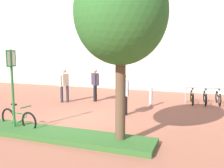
{
  "coord_description": "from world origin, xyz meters",
  "views": [
    {
      "loc": [
        4.32,
        -8.24,
        2.6
      ],
      "look_at": [
        0.75,
        1.52,
        1.2
      ],
      "focal_mm": 39.15,
      "sensor_mm": 36.0,
      "label": 1
    }
  ],
  "objects": [
    {
      "name": "person_suited_navy",
      "position": [
        -0.85,
        3.33,
        0.98
      ],
      "size": [
        0.51,
        0.43,
        1.72
      ],
      "color": "black",
      "rests_on": "ground"
    },
    {
      "name": "tree_sidewalk",
      "position": [
        2.27,
        -1.96,
        3.57
      ],
      "size": [
        2.5,
        2.5,
        4.97
      ],
      "color": "brown",
      "rests_on": "ground"
    },
    {
      "name": "ground_plane",
      "position": [
        0.0,
        0.0,
        0.0
      ],
      "size": [
        60.0,
        60.0,
        0.0
      ],
      "primitive_type": "plane",
      "color": "#9E5B47"
    },
    {
      "name": "bike_at_sign",
      "position": [
        -1.34,
        -1.87,
        0.35
      ],
      "size": [
        1.67,
        0.45,
        0.86
      ],
      "color": "black",
      "rests_on": "ground"
    },
    {
      "name": "planter_strip",
      "position": [
        -0.21,
        -2.08,
        0.08
      ],
      "size": [
        7.0,
        1.1,
        0.16
      ],
      "primitive_type": "cube",
      "color": "#336028",
      "rests_on": "ground"
    },
    {
      "name": "bollard_steel",
      "position": [
        2.14,
        3.07,
        0.45
      ],
      "size": [
        0.16,
        0.16,
        0.9
      ],
      "primitive_type": "cylinder",
      "color": "#ADADB2",
      "rests_on": "ground"
    },
    {
      "name": "parking_sign_post",
      "position": [
        -1.32,
        -2.08,
        1.72
      ],
      "size": [
        0.08,
        0.36,
        2.65
      ],
      "color": "#2D7238",
      "rests_on": "ground"
    },
    {
      "name": "building_facade",
      "position": [
        0.0,
        8.3,
        5.0
      ],
      "size": [
        28.0,
        1.2,
        10.0
      ],
      "primitive_type": "cube",
      "color": "beige",
      "rests_on": "ground"
    },
    {
      "name": "person_casual_tan",
      "position": [
        -2.19,
        2.49,
        0.98
      ],
      "size": [
        0.41,
        0.59,
        1.72
      ],
      "color": "#2D2D38",
      "rests_on": "ground"
    },
    {
      "name": "person_shirt_white",
      "position": [
        1.43,
        1.02,
        0.98
      ],
      "size": [
        0.49,
        0.51,
        1.72
      ],
      "color": "#2D2D38",
      "rests_on": "ground"
    }
  ]
}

